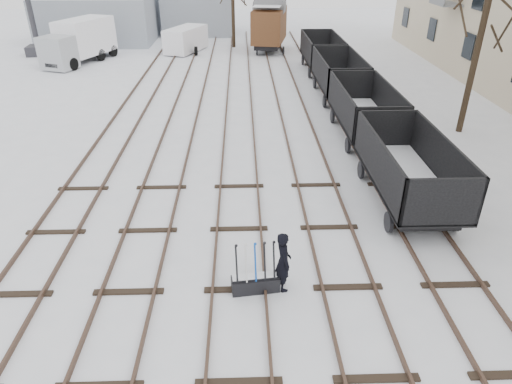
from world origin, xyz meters
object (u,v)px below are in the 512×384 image
worker (283,261)px  freight_wagon_a (406,178)px  lorry (80,41)px  box_van_wagon (269,24)px  crane (35,26)px  panel_van (186,39)px  ground_frame (255,282)px

worker → freight_wagon_a: bearing=-57.6°
worker → lorry: lorry is taller
worker → box_van_wagon: 30.83m
box_van_wagon → crane: crane is taller
box_van_wagon → panel_van: bearing=-168.3°
ground_frame → crane: 34.71m
panel_van → box_van_wagon: bearing=23.1°
box_van_wagon → lorry: (-14.86, -3.75, -0.61)m
ground_frame → worker: (0.75, 0.10, 0.61)m
ground_frame → crane: (-17.15, 30.11, 2.00)m
freight_wagon_a → lorry: (-18.26, 22.42, 0.68)m
freight_wagon_a → panel_van: 28.14m
ground_frame → worker: size_ratio=0.84×
lorry → crane: 5.39m
worker → panel_van: panel_van is taller
worker → box_van_wagon: bearing=-14.0°
box_van_wagon → lorry: size_ratio=0.75×
lorry → crane: size_ratio=0.84×
ground_frame → worker: worker is taller
panel_van → crane: (-12.18, -0.69, 1.24)m
box_van_wagon → crane: 19.31m
worker → box_van_wagon: size_ratio=0.33×
lorry → panel_van: bearing=47.0°
freight_wagon_a → crane: bearing=131.8°
worker → lorry: bearing=15.1°
worker → lorry: (-13.46, 27.02, 0.73)m
freight_wagon_a → box_van_wagon: 26.43m
box_van_wagon → crane: (-19.30, -0.76, 0.05)m
freight_wagon_a → lorry: lorry is taller
ground_frame → freight_wagon_a: size_ratio=0.25×
lorry → panel_van: size_ratio=1.46×
freight_wagon_a → panel_van: size_ratio=1.21×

